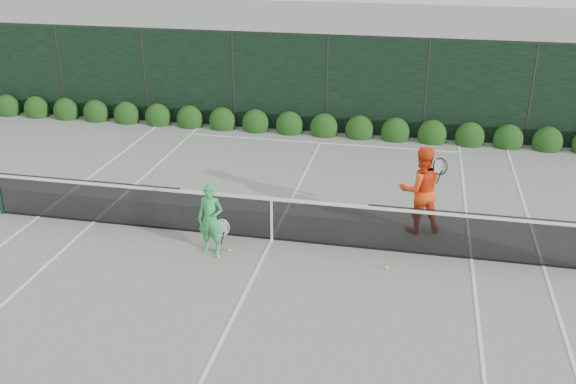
# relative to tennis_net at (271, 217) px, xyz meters

# --- Properties ---
(ground) EXTENTS (80.00, 80.00, 0.00)m
(ground) POSITION_rel_tennis_net_xyz_m (0.02, 0.00, -0.53)
(ground) COLOR gray
(ground) RESTS_ON ground
(tennis_net) EXTENTS (12.90, 0.10, 1.07)m
(tennis_net) POSITION_rel_tennis_net_xyz_m (0.00, 0.00, 0.00)
(tennis_net) COLOR #103220
(tennis_net) RESTS_ON ground
(player_woman) EXTENTS (0.63, 0.40, 1.48)m
(player_woman) POSITION_rel_tennis_net_xyz_m (-1.05, -0.76, 0.21)
(player_woman) COLOR green
(player_woman) RESTS_ON ground
(player_man) EXTENTS (1.12, 0.98, 1.93)m
(player_man) POSITION_rel_tennis_net_xyz_m (3.04, 1.08, 0.44)
(player_man) COLOR #FE4C15
(player_man) RESTS_ON ground
(court_lines) EXTENTS (11.03, 23.83, 0.01)m
(court_lines) POSITION_rel_tennis_net_xyz_m (0.02, 0.00, -0.53)
(court_lines) COLOR white
(court_lines) RESTS_ON ground
(windscreen_fence) EXTENTS (32.00, 21.07, 3.06)m
(windscreen_fence) POSITION_rel_tennis_net_xyz_m (0.02, -2.71, 0.98)
(windscreen_fence) COLOR black
(windscreen_fence) RESTS_ON ground
(hedge_row) EXTENTS (31.66, 0.65, 0.94)m
(hedge_row) POSITION_rel_tennis_net_xyz_m (0.02, 7.15, -0.30)
(hedge_row) COLOR black
(hedge_row) RESTS_ON ground
(tennis_balls) EXTENTS (3.41, 0.35, 0.07)m
(tennis_balls) POSITION_rel_tennis_net_xyz_m (0.31, -0.82, -0.50)
(tennis_balls) COLOR #CCF336
(tennis_balls) RESTS_ON ground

